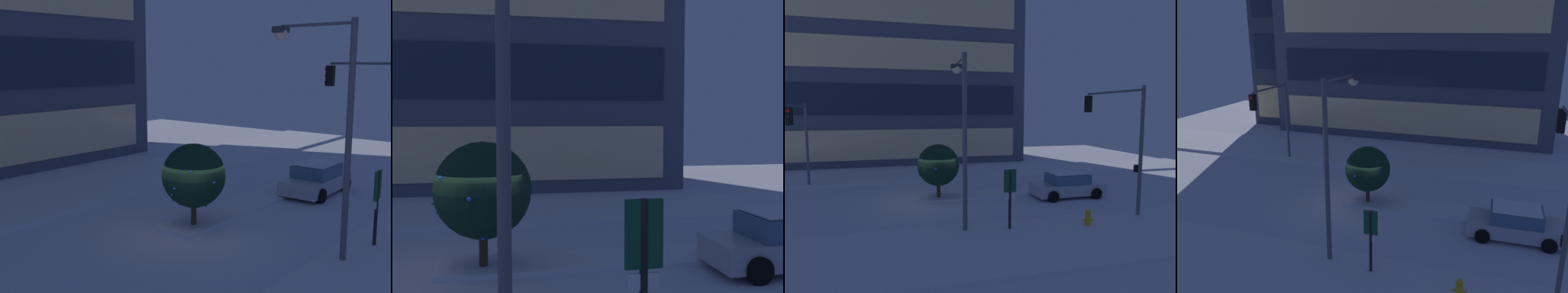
# 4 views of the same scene
# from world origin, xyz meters

# --- Properties ---
(ground) EXTENTS (52.00, 52.00, 0.00)m
(ground) POSITION_xyz_m (0.00, 0.00, 0.00)
(ground) COLOR silver
(curb_strip_far) EXTENTS (52.00, 5.20, 0.14)m
(curb_strip_far) POSITION_xyz_m (0.00, 7.66, 0.07)
(curb_strip_far) COLOR silver
(curb_strip_far) RESTS_ON ground
(median_strip) EXTENTS (9.00, 1.80, 0.14)m
(median_strip) POSITION_xyz_m (3.60, 0.22, 0.07)
(median_strip) COLOR silver
(median_strip) RESTS_ON ground
(car_near) EXTENTS (4.37, 2.12, 1.49)m
(car_near) POSITION_xyz_m (7.97, -1.31, 0.71)
(car_near) COLOR #B7B7C1
(car_near) RESTS_ON ground
(traffic_light_corner_near_right) EXTENTS (0.32, 5.08, 6.42)m
(traffic_light_corner_near_right) POSITION_xyz_m (9.31, -3.96, 4.43)
(traffic_light_corner_near_right) COLOR #565960
(traffic_light_corner_near_right) RESTS_ON ground
(street_lamp_arched) EXTENTS (0.56, 2.88, 7.59)m
(street_lamp_arched) POSITION_xyz_m (0.69, -5.03, 4.96)
(street_lamp_arched) COLOR #565960
(street_lamp_arched) RESTS_ON ground
(parking_info_sign) EXTENTS (0.55, 0.12, 2.73)m
(parking_info_sign) POSITION_xyz_m (2.54, -6.11, 1.75)
(parking_info_sign) COLOR black
(parking_info_sign) RESTS_ON ground
(decorated_tree_median) EXTENTS (2.47, 2.47, 3.28)m
(decorated_tree_median) POSITION_xyz_m (0.31, 0.05, 2.05)
(decorated_tree_median) COLOR #473323
(decorated_tree_median) RESTS_ON ground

